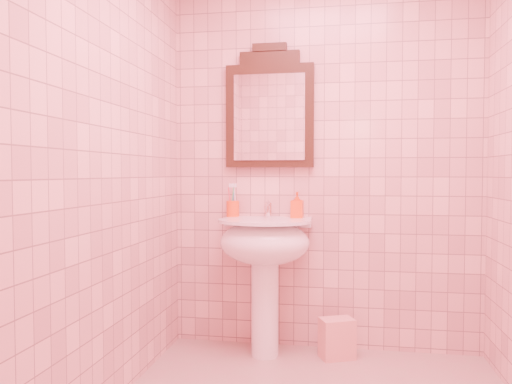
% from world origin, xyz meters
% --- Properties ---
extents(back_wall, '(2.00, 0.02, 2.50)m').
position_xyz_m(back_wall, '(0.00, 1.10, 1.25)').
color(back_wall, beige).
rests_on(back_wall, floor).
extents(pedestal_sink, '(0.58, 0.58, 0.86)m').
position_xyz_m(pedestal_sink, '(-0.36, 0.87, 0.66)').
color(pedestal_sink, white).
rests_on(pedestal_sink, floor).
extents(faucet, '(0.04, 0.16, 0.11)m').
position_xyz_m(faucet, '(-0.36, 1.01, 0.92)').
color(faucet, white).
rests_on(faucet, pedestal_sink).
extents(mirror, '(0.58, 0.06, 0.81)m').
position_xyz_m(mirror, '(-0.36, 1.07, 1.56)').
color(mirror, black).
rests_on(mirror, back_wall).
extents(toothbrush_cup, '(0.08, 0.08, 0.20)m').
position_xyz_m(toothbrush_cup, '(-0.60, 1.03, 0.92)').
color(toothbrush_cup, '#EE4314').
rests_on(toothbrush_cup, pedestal_sink).
extents(soap_dispenser, '(0.08, 0.08, 0.17)m').
position_xyz_m(soap_dispenser, '(-0.17, 1.01, 0.95)').
color(soap_dispenser, '#E34313').
rests_on(soap_dispenser, pedestal_sink).
extents(towel, '(0.24, 0.21, 0.25)m').
position_xyz_m(towel, '(0.09, 0.92, 0.12)').
color(towel, '#F2B08E').
rests_on(towel, floor).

